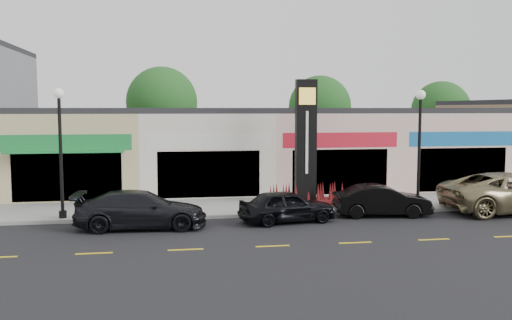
% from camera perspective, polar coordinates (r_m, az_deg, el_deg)
% --- Properties ---
extents(ground, '(120.00, 120.00, 0.00)m').
position_cam_1_polar(ground, '(21.92, 0.27, -7.12)').
color(ground, black).
rests_on(ground, ground).
extents(sidewalk, '(52.00, 4.30, 0.15)m').
position_cam_1_polar(sidewalk, '(26.13, -1.29, -4.90)').
color(sidewalk, gray).
rests_on(sidewalk, ground).
extents(curb, '(52.00, 0.20, 0.15)m').
position_cam_1_polar(curb, '(23.94, -0.55, -5.86)').
color(curb, gray).
rests_on(curb, ground).
extents(shop_beige, '(7.00, 10.85, 4.80)m').
position_cam_1_polar(shop_beige, '(33.05, -17.80, 1.08)').
color(shop_beige, tan).
rests_on(shop_beige, ground).
extents(shop_cream, '(7.00, 10.01, 4.80)m').
position_cam_1_polar(shop_cream, '(32.73, -5.60, 1.27)').
color(shop_cream, beige).
rests_on(shop_cream, ground).
extents(shop_pink_w, '(7.00, 10.01, 4.80)m').
position_cam_1_polar(shop_pink_w, '(33.88, 6.31, 1.41)').
color(shop_pink_w, '#D0A39E').
rests_on(shop_pink_w, ground).
extents(shop_pink_e, '(7.00, 10.01, 4.80)m').
position_cam_1_polar(shop_pink_e, '(36.37, 17.00, 1.48)').
color(shop_pink_e, '#D0A39E').
rests_on(shop_pink_e, ground).
extents(tree_rear_west, '(5.20, 5.20, 7.83)m').
position_cam_1_polar(tree_rear_west, '(40.62, -9.87, 6.01)').
color(tree_rear_west, '#382619').
rests_on(tree_rear_west, ground).
extents(tree_rear_mid, '(4.80, 4.80, 7.29)m').
position_cam_1_polar(tree_rear_mid, '(42.20, 6.73, 5.57)').
color(tree_rear_mid, '#382619').
rests_on(tree_rear_mid, ground).
extents(tree_rear_east, '(4.60, 4.60, 6.94)m').
position_cam_1_polar(tree_rear_east, '(45.94, 18.86, 4.99)').
color(tree_rear_east, '#382619').
rests_on(tree_rear_east, ground).
extents(lamp_west_near, '(0.44, 0.44, 5.47)m').
position_cam_1_polar(lamp_west_near, '(24.08, -19.91, 2.04)').
color(lamp_west_near, black).
rests_on(lamp_west_near, sidewalk).
extents(lamp_east_near, '(0.44, 0.44, 5.47)m').
position_cam_1_polar(lamp_east_near, '(26.29, 16.83, 2.40)').
color(lamp_east_near, black).
rests_on(lamp_east_near, sidewalk).
extents(pylon_sign, '(4.20, 1.30, 6.00)m').
position_cam_1_polar(pylon_sign, '(26.25, 5.25, -0.03)').
color(pylon_sign, '#530E17').
rests_on(pylon_sign, sidewalk).
extents(car_dark_sedan, '(2.35, 5.28, 1.51)m').
position_cam_1_polar(car_dark_sedan, '(22.15, -12.02, -5.12)').
color(car_dark_sedan, black).
rests_on(car_dark_sedan, ground).
extents(car_black_sedan, '(2.27, 4.25, 1.38)m').
position_cam_1_polar(car_black_sedan, '(22.83, 3.28, -4.86)').
color(car_black_sedan, black).
rests_on(car_black_sedan, ground).
extents(car_black_conv, '(1.96, 4.38, 1.40)m').
position_cam_1_polar(car_black_conv, '(24.72, 13.10, -4.18)').
color(car_black_conv, black).
rests_on(car_black_conv, ground).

